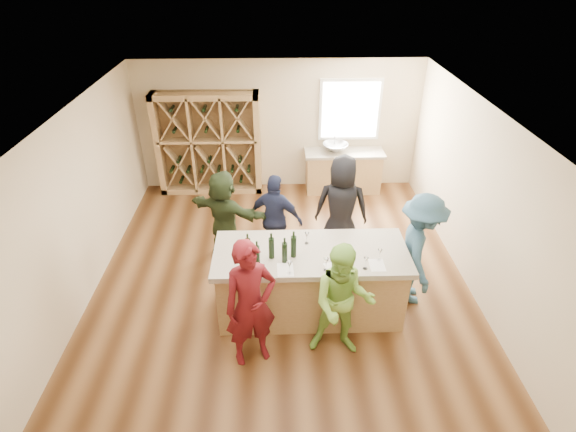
{
  "coord_description": "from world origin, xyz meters",
  "views": [
    {
      "loc": [
        -0.07,
        -5.7,
        4.75
      ],
      "look_at": [
        0.1,
        0.2,
        1.15
      ],
      "focal_mm": 28.0,
      "sensor_mm": 36.0,
      "label": 1
    }
  ],
  "objects_px": {
    "person_near_right": "(343,302)",
    "person_far_left": "(224,215)",
    "sink": "(335,148)",
    "person_far_mid": "(276,219)",
    "wine_bottle_b": "(257,255)",
    "wine_bottle_a": "(248,248)",
    "wine_rack": "(209,144)",
    "tasting_counter_base": "(310,284)",
    "wine_bottle_c": "(271,248)",
    "person_far_right": "(341,208)",
    "person_server": "(419,250)",
    "wine_bottle_d": "(285,253)",
    "person_near_left": "(251,305)",
    "wine_bottle_e": "(294,247)"
  },
  "relations": [
    {
      "from": "person_near_right",
      "to": "person_far_left",
      "type": "bearing_deg",
      "value": 133.5
    },
    {
      "from": "sink",
      "to": "person_far_mid",
      "type": "height_order",
      "value": "person_far_mid"
    },
    {
      "from": "person_far_mid",
      "to": "wine_bottle_b",
      "type": "bearing_deg",
      "value": 101.91
    },
    {
      "from": "wine_bottle_a",
      "to": "wine_bottle_b",
      "type": "relative_size",
      "value": 1.07
    },
    {
      "from": "wine_rack",
      "to": "person_far_mid",
      "type": "xyz_separation_m",
      "value": [
        1.41,
        -2.58,
        -0.3
      ]
    },
    {
      "from": "tasting_counter_base",
      "to": "person_far_left",
      "type": "distance_m",
      "value": 2.04
    },
    {
      "from": "wine_rack",
      "to": "wine_bottle_a",
      "type": "distance_m",
      "value": 4.16
    },
    {
      "from": "wine_bottle_c",
      "to": "person_far_right",
      "type": "distance_m",
      "value": 1.99
    },
    {
      "from": "person_server",
      "to": "person_far_right",
      "type": "relative_size",
      "value": 0.97
    },
    {
      "from": "wine_rack",
      "to": "wine_bottle_d",
      "type": "xyz_separation_m",
      "value": [
        1.52,
        -4.14,
        0.13
      ]
    },
    {
      "from": "tasting_counter_base",
      "to": "person_far_left",
      "type": "xyz_separation_m",
      "value": [
        -1.36,
        1.48,
        0.3
      ]
    },
    {
      "from": "person_near_right",
      "to": "person_far_mid",
      "type": "distance_m",
      "value": 2.28
    },
    {
      "from": "tasting_counter_base",
      "to": "person_near_left",
      "type": "xyz_separation_m",
      "value": [
        -0.81,
        -0.87,
        0.42
      ]
    },
    {
      "from": "sink",
      "to": "wine_bottle_d",
      "type": "bearing_deg",
      "value": -106.12
    },
    {
      "from": "person_far_mid",
      "to": "person_far_right",
      "type": "distance_m",
      "value": 1.13
    },
    {
      "from": "person_near_right",
      "to": "person_far_mid",
      "type": "relative_size",
      "value": 1.05
    },
    {
      "from": "person_near_right",
      "to": "person_far_right",
      "type": "bearing_deg",
      "value": 89.47
    },
    {
      "from": "tasting_counter_base",
      "to": "person_far_left",
      "type": "height_order",
      "value": "person_far_left"
    },
    {
      "from": "wine_bottle_e",
      "to": "sink",
      "type": "bearing_deg",
      "value": 75.07
    },
    {
      "from": "wine_rack",
      "to": "wine_bottle_b",
      "type": "distance_m",
      "value": 4.34
    },
    {
      "from": "wine_bottle_a",
      "to": "wine_bottle_d",
      "type": "bearing_deg",
      "value": -12.81
    },
    {
      "from": "sink",
      "to": "person_near_left",
      "type": "bearing_deg",
      "value": -108.9
    },
    {
      "from": "wine_bottle_d",
      "to": "person_near_right",
      "type": "xyz_separation_m",
      "value": [
        0.73,
        -0.56,
        -0.39
      ]
    },
    {
      "from": "person_near_right",
      "to": "person_near_left",
      "type": "bearing_deg",
      "value": -169.22
    },
    {
      "from": "wine_rack",
      "to": "person_far_right",
      "type": "height_order",
      "value": "wine_rack"
    },
    {
      "from": "wine_bottle_a",
      "to": "wine_bottle_e",
      "type": "relative_size",
      "value": 0.95
    },
    {
      "from": "sink",
      "to": "tasting_counter_base",
      "type": "relative_size",
      "value": 0.21
    },
    {
      "from": "wine_bottle_c",
      "to": "person_server",
      "type": "height_order",
      "value": "person_server"
    },
    {
      "from": "sink",
      "to": "wine_bottle_c",
      "type": "bearing_deg",
      "value": -108.8
    },
    {
      "from": "wine_bottle_c",
      "to": "person_far_mid",
      "type": "height_order",
      "value": "person_far_mid"
    },
    {
      "from": "wine_bottle_c",
      "to": "person_near_right",
      "type": "bearing_deg",
      "value": -36.03
    },
    {
      "from": "wine_bottle_c",
      "to": "person_far_left",
      "type": "distance_m",
      "value": 1.85
    },
    {
      "from": "sink",
      "to": "wine_bottle_e",
      "type": "distance_m",
      "value": 4.09
    },
    {
      "from": "wine_rack",
      "to": "person_near_right",
      "type": "bearing_deg",
      "value": -64.37
    },
    {
      "from": "sink",
      "to": "tasting_counter_base",
      "type": "distance_m",
      "value": 3.96
    },
    {
      "from": "wine_bottle_d",
      "to": "wine_bottle_e",
      "type": "height_order",
      "value": "wine_bottle_e"
    },
    {
      "from": "wine_rack",
      "to": "person_far_right",
      "type": "relative_size",
      "value": 1.19
    },
    {
      "from": "wine_rack",
      "to": "wine_bottle_e",
      "type": "height_order",
      "value": "wine_rack"
    },
    {
      "from": "wine_bottle_c",
      "to": "person_near_right",
      "type": "distance_m",
      "value": 1.18
    },
    {
      "from": "wine_bottle_e",
      "to": "person_far_right",
      "type": "distance_m",
      "value": 1.81
    },
    {
      "from": "person_far_mid",
      "to": "wine_bottle_c",
      "type": "bearing_deg",
      "value": 108.4
    },
    {
      "from": "person_server",
      "to": "person_far_right",
      "type": "xyz_separation_m",
      "value": [
        -0.99,
        1.21,
        0.03
      ]
    },
    {
      "from": "person_server",
      "to": "person_far_mid",
      "type": "distance_m",
      "value": 2.37
    },
    {
      "from": "sink",
      "to": "wine_rack",
      "type": "bearing_deg",
      "value": 178.51
    },
    {
      "from": "wine_bottle_a",
      "to": "person_far_mid",
      "type": "xyz_separation_m",
      "value": [
        0.37,
        1.45,
        -0.43
      ]
    },
    {
      "from": "wine_bottle_c",
      "to": "wine_bottle_e",
      "type": "distance_m",
      "value": 0.3
    },
    {
      "from": "wine_bottle_e",
      "to": "person_near_right",
      "type": "height_order",
      "value": "person_near_right"
    },
    {
      "from": "wine_bottle_b",
      "to": "wine_bottle_c",
      "type": "xyz_separation_m",
      "value": [
        0.19,
        0.14,
        0.02
      ]
    },
    {
      "from": "tasting_counter_base",
      "to": "wine_bottle_d",
      "type": "xyz_separation_m",
      "value": [
        -0.37,
        -0.22,
        0.73
      ]
    },
    {
      "from": "person_far_right",
      "to": "wine_bottle_b",
      "type": "bearing_deg",
      "value": 60.97
    }
  ]
}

